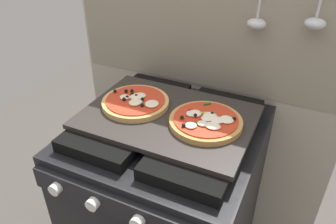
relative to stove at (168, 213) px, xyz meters
name	(u,v)px	position (x,y,z in m)	size (l,w,h in m)	color
kitchen_backsplash	(202,102)	(0.00, 0.34, 0.34)	(1.10, 0.09, 1.55)	#B2A893
stove	(168,213)	(0.00, 0.00, 0.00)	(0.60, 0.64, 0.90)	black
baking_tray	(168,117)	(0.00, 0.00, 0.46)	(0.54, 0.38, 0.02)	#2D2826
pizza_left	(136,102)	(-0.12, 0.01, 0.48)	(0.23, 0.23, 0.03)	tan
pizza_right	(206,121)	(0.13, 0.00, 0.48)	(0.23, 0.23, 0.03)	#C18947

